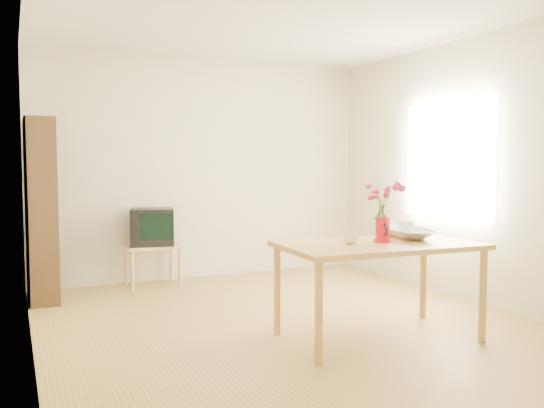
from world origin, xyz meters
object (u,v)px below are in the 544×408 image
mug (350,238)px  television (152,226)px  bowl (406,209)px  pitcher (382,231)px  table (378,252)px

mug → television: (-0.93, 2.62, -0.13)m
television → bowl: bearing=-44.2°
bowl → television: (-1.57, 2.46, -0.31)m
mug → television: size_ratio=0.20×
pitcher → television: 2.91m
television → pitcher: bearing=-52.2°
table → pitcher: pitcher is taller
mug → bowl: 0.69m
bowl → television: bowl is taller
pitcher → bowl: (0.36, 0.18, 0.14)m
bowl → television: 2.93m
pitcher → mug: (-0.28, 0.02, -0.04)m
table → bowl: bowl is taller
table → mug: bearing=173.9°
mug → bowl: size_ratio=0.23×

